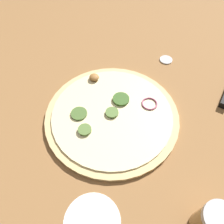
% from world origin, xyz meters
% --- Properties ---
extents(ground_plane, '(3.00, 3.00, 0.00)m').
position_xyz_m(ground_plane, '(0.00, 0.00, 0.00)').
color(ground_plane, olive).
extents(pizza, '(0.34, 0.34, 0.03)m').
position_xyz_m(pizza, '(-0.00, -0.00, 0.01)').
color(pizza, '#D6B77A').
rests_on(pizza, ground_plane).
extents(spice_jar, '(0.06, 0.06, 0.09)m').
position_xyz_m(spice_jar, '(0.28, 0.13, 0.05)').
color(spice_jar, olive).
rests_on(spice_jar, ground_plane).
extents(loose_cap, '(0.04, 0.04, 0.01)m').
position_xyz_m(loose_cap, '(-0.19, 0.21, 0.00)').
color(loose_cap, '#B2B2B7').
rests_on(loose_cap, ground_plane).
extents(flour_patch, '(0.11, 0.11, 0.00)m').
position_xyz_m(flour_patch, '(0.24, -0.08, 0.00)').
color(flour_patch, white).
rests_on(flour_patch, ground_plane).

